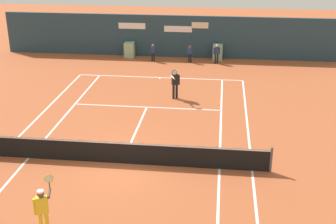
{
  "coord_description": "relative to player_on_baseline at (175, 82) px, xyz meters",
  "views": [
    {
      "loc": [
        3.87,
        -16.39,
        9.02
      ],
      "look_at": [
        1.46,
        3.87,
        0.8
      ],
      "focal_mm": 49.11,
      "sensor_mm": 36.0,
      "label": 1
    }
  ],
  "objects": [
    {
      "name": "ball_kid_right_post",
      "position": [
        -2.4,
        7.58,
        -0.27
      ],
      "size": [
        0.42,
        0.19,
        1.27
      ],
      "rotation": [
        0.0,
        0.0,
        3.24
      ],
      "color": "black",
      "rests_on": "ground_plane"
    },
    {
      "name": "tennis_ball_near_service_line",
      "position": [
        -6.21,
        1.52,
        -0.96
      ],
      "size": [
        0.07,
        0.07,
        0.07
      ],
      "primitive_type": "sphere",
      "color": "#CCE033",
      "rests_on": "ground_plane"
    },
    {
      "name": "player_near_side",
      "position": [
        -2.79,
        -12.8,
        -0.03
      ],
      "size": [
        0.51,
        0.79,
        1.84
      ],
      "rotation": [
        0.0,
        0.0,
        0.29
      ],
      "color": "yellow",
      "rests_on": "ground_plane"
    },
    {
      "name": "sponsor_back_wall",
      "position": [
        -1.36,
        9.05,
        0.49
      ],
      "size": [
        25.0,
        1.02,
        3.08
      ],
      "color": "#233D4C",
      "rests_on": "ground_plane"
    },
    {
      "name": "ball_kid_left_post",
      "position": [
        2.17,
        7.58,
        -0.2
      ],
      "size": [
        0.46,
        0.22,
        1.39
      ],
      "rotation": [
        0.0,
        0.0,
        3.27
      ],
      "color": "black",
      "rests_on": "ground_plane"
    },
    {
      "name": "ground_plane",
      "position": [
        -1.38,
        -7.34,
        -0.99
      ],
      "size": [
        80.0,
        80.0,
        0.01
      ],
      "color": "#A8512D"
    },
    {
      "name": "player_on_baseline",
      "position": [
        0.0,
        0.0,
        0.0
      ],
      "size": [
        0.5,
        0.85,
        1.87
      ],
      "rotation": [
        0.0,
        0.0,
        3.57
      ],
      "color": "black",
      "rests_on": "ground_plane"
    },
    {
      "name": "ball_kid_centre_post",
      "position": [
        0.27,
        7.58,
        -0.28
      ],
      "size": [
        0.41,
        0.2,
        1.25
      ],
      "rotation": [
        0.0,
        0.0,
        2.98
      ],
      "color": "black",
      "rests_on": "ground_plane"
    },
    {
      "name": "tennis_net",
      "position": [
        -1.38,
        -7.91,
        -0.49
      ],
      "size": [
        12.1,
        0.1,
        1.07
      ],
      "color": "#4C4C51",
      "rests_on": "ground_plane"
    }
  ]
}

